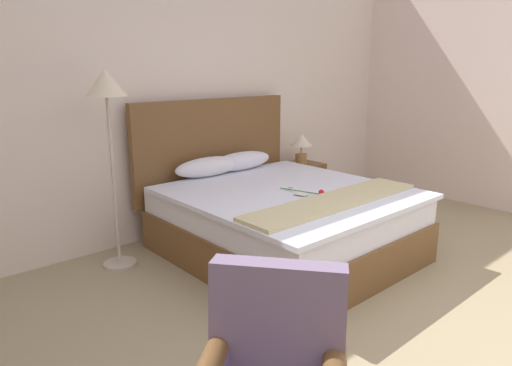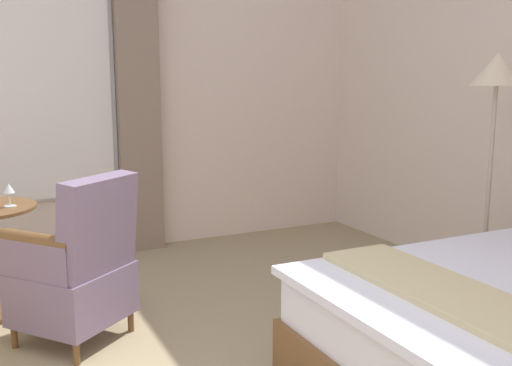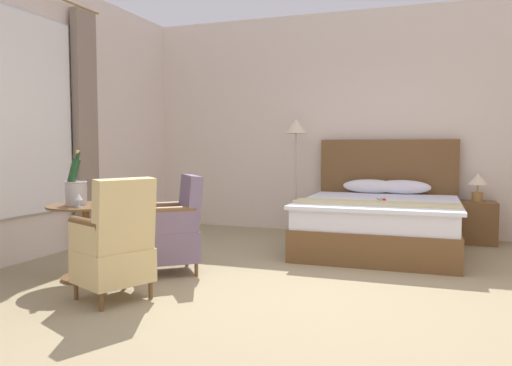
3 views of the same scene
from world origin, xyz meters
TOP-DOWN VIEW (x-y plane):
  - wall_window_side at (-3.26, 0.00)m, footprint 0.27×6.36m
  - floor_lamp_brass at (-0.88, 2.71)m, footprint 0.33×0.33m
  - wine_glass_near_edge at (-2.05, -0.11)m, footprint 0.07×0.07m
  - armchair_by_window at (-1.47, 0.19)m, footprint 0.77×0.76m

SIDE VIEW (x-z plane):
  - armchair_by_window at x=-1.47m, z-range -0.06..0.91m
  - wine_glass_near_edge at x=-2.05m, z-range 0.73..0.88m
  - floor_lamp_brass at x=-0.88m, z-range 0.55..2.20m
  - wall_window_side at x=-3.26m, z-range -0.01..3.18m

